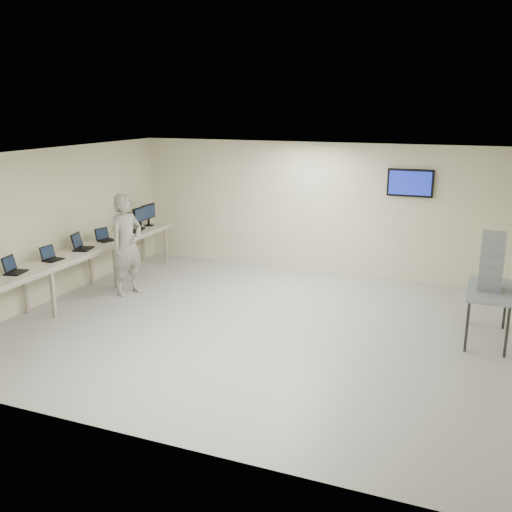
% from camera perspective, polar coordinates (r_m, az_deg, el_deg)
% --- Properties ---
extents(room, '(8.01, 7.01, 2.81)m').
position_cam_1_polar(room, '(9.13, -0.14, 1.35)').
color(room, '#A7A7A7').
rests_on(room, ground).
extents(workbench, '(0.76, 6.00, 0.90)m').
position_cam_1_polar(workbench, '(11.07, -17.91, -0.09)').
color(workbench, beige).
rests_on(workbench, ground).
extents(laptop_1, '(0.36, 0.40, 0.27)m').
position_cam_1_polar(laptop_1, '(10.08, -23.13, -1.16)').
color(laptop_1, black).
rests_on(laptop_1, workbench).
extents(laptop_2, '(0.29, 0.34, 0.25)m').
position_cam_1_polar(laptop_2, '(10.65, -19.85, -0.05)').
color(laptop_2, black).
rests_on(laptop_2, workbench).
extents(laptop_3, '(0.41, 0.45, 0.31)m').
position_cam_1_polar(laptop_3, '(11.28, -17.14, 1.04)').
color(laptop_3, black).
rests_on(laptop_3, workbench).
extents(laptop_4, '(0.36, 0.38, 0.26)m').
position_cam_1_polar(laptop_4, '(11.86, -14.89, 1.80)').
color(laptop_4, black).
rests_on(laptop_4, workbench).
extents(laptop_5, '(0.39, 0.42, 0.28)m').
position_cam_1_polar(laptop_5, '(12.59, -12.23, 2.74)').
color(laptop_5, black).
rests_on(laptop_5, workbench).
extents(monitor_near, '(0.21, 0.48, 0.47)m').
position_cam_1_polar(monitor_near, '(12.81, -11.53, 3.96)').
color(monitor_near, black).
rests_on(monitor_near, workbench).
extents(monitor_far, '(0.22, 0.49, 0.49)m').
position_cam_1_polar(monitor_far, '(13.09, -10.72, 4.26)').
color(monitor_far, black).
rests_on(monitor_far, workbench).
extents(soldier, '(0.64, 0.81, 1.94)m').
position_cam_1_polar(soldier, '(11.11, -12.79, 1.10)').
color(soldier, gray).
rests_on(soldier, ground).
extents(side_table, '(0.64, 1.38, 0.83)m').
position_cam_1_polar(side_table, '(9.44, 22.32, -3.51)').
color(side_table, gray).
rests_on(side_table, ground).
extents(storage_bins, '(0.33, 0.37, 0.88)m').
position_cam_1_polar(storage_bins, '(9.30, 22.50, -0.49)').
color(storage_bins, '#8B95A1').
rests_on(storage_bins, side_table).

